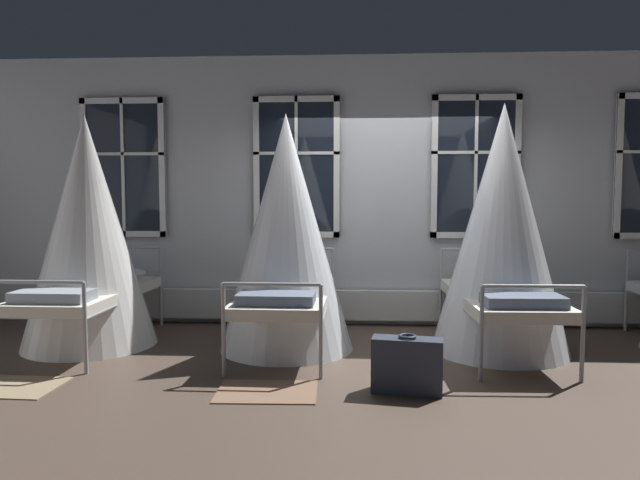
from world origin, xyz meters
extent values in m
plane|color=#4C3D33|center=(0.00, 0.00, 0.00)|extent=(21.28, 21.28, 0.00)
cube|color=silver|center=(0.00, 1.11, 1.62)|extent=(10.78, 0.10, 3.25)
cube|color=black|center=(-3.19, 1.00, 1.91)|extent=(1.04, 0.02, 1.69)
cube|color=silver|center=(-3.19, 1.00, 1.11)|extent=(1.04, 0.06, 0.07)
cube|color=silver|center=(-3.19, 1.00, 2.72)|extent=(1.04, 0.06, 0.07)
cube|color=silver|center=(-3.67, 1.00, 1.91)|extent=(0.07, 0.06, 1.69)
cube|color=silver|center=(-2.71, 1.00, 1.91)|extent=(0.07, 0.06, 1.69)
cube|color=silver|center=(-3.19, 1.00, 1.91)|extent=(0.04, 0.06, 1.69)
cube|color=silver|center=(-3.19, 1.00, 2.08)|extent=(1.04, 0.06, 0.04)
cube|color=black|center=(-1.06, 1.00, 1.91)|extent=(1.04, 0.02, 1.69)
cube|color=silver|center=(-1.06, 1.00, 1.11)|extent=(1.04, 0.06, 0.07)
cube|color=silver|center=(-1.06, 1.00, 2.72)|extent=(1.04, 0.06, 0.07)
cube|color=silver|center=(-1.55, 1.00, 1.91)|extent=(0.07, 0.06, 1.69)
cube|color=silver|center=(-0.58, 1.00, 1.91)|extent=(0.07, 0.06, 1.69)
cube|color=silver|center=(-1.06, 1.00, 1.91)|extent=(0.04, 0.06, 1.69)
cube|color=silver|center=(-1.06, 1.00, 2.08)|extent=(1.04, 0.06, 0.04)
cube|color=black|center=(1.06, 1.00, 1.91)|extent=(1.04, 0.02, 1.69)
cube|color=silver|center=(1.06, 1.00, 1.11)|extent=(1.04, 0.06, 0.07)
cube|color=silver|center=(1.06, 1.00, 2.72)|extent=(1.04, 0.06, 0.07)
cube|color=silver|center=(0.58, 1.00, 1.91)|extent=(0.07, 0.06, 1.69)
cube|color=silver|center=(1.55, 1.00, 1.91)|extent=(0.07, 0.06, 1.69)
cube|color=silver|center=(1.06, 1.00, 1.91)|extent=(0.04, 0.06, 1.69)
cube|color=silver|center=(1.06, 1.00, 2.08)|extent=(1.04, 0.06, 0.04)
cube|color=silver|center=(2.71, 1.00, 1.91)|extent=(0.07, 0.06, 1.69)
cube|color=silver|center=(0.00, 0.98, 0.25)|extent=(6.98, 0.10, 0.36)
cylinder|color=#9EA3A8|center=(-3.56, 0.88, 0.47)|extent=(0.04, 0.04, 0.95)
cylinder|color=#9EA3A8|center=(-2.71, 0.87, 0.47)|extent=(0.04, 0.04, 0.95)
cylinder|color=#9EA3A8|center=(-2.73, -1.10, 0.41)|extent=(0.04, 0.04, 0.82)
cylinder|color=#9EA3A8|center=(-3.57, -0.11, 0.49)|extent=(0.05, 1.97, 0.03)
cylinder|color=#9EA3A8|center=(-2.72, -0.11, 0.49)|extent=(0.05, 1.97, 0.03)
cylinder|color=#9EA3A8|center=(-3.14, 0.87, 0.95)|extent=(0.84, 0.04, 0.03)
cylinder|color=#9EA3A8|center=(-3.15, -1.09, 0.82)|extent=(0.84, 0.04, 0.03)
cube|color=silver|center=(-3.14, -0.11, 0.54)|extent=(0.88, 2.00, 0.11)
ellipsoid|color=silver|center=(-3.14, 0.63, 0.67)|extent=(0.65, 0.41, 0.14)
cube|color=#8C939E|center=(-3.15, -0.83, 0.65)|extent=(0.70, 0.37, 0.10)
cone|color=white|center=(-3.14, -0.11, 1.21)|extent=(1.36, 1.36, 2.41)
cylinder|color=#9EA3A8|center=(-1.46, 0.86, 0.47)|extent=(0.04, 0.04, 0.95)
cylinder|color=#9EA3A8|center=(-0.62, 0.84, 0.47)|extent=(0.04, 0.04, 0.95)
cylinder|color=#9EA3A8|center=(-1.50, -1.11, 0.41)|extent=(0.04, 0.04, 0.82)
cylinder|color=#9EA3A8|center=(-0.65, -1.12, 0.41)|extent=(0.04, 0.04, 0.82)
cylinder|color=#9EA3A8|center=(-1.48, -0.13, 0.49)|extent=(0.06, 1.97, 0.03)
cylinder|color=#9EA3A8|center=(-0.64, -0.14, 0.49)|extent=(0.06, 1.97, 0.03)
cylinder|color=#9EA3A8|center=(-1.04, 0.85, 0.95)|extent=(0.84, 0.05, 0.03)
cylinder|color=#9EA3A8|center=(-1.07, -1.12, 0.82)|extent=(0.84, 0.05, 0.03)
cube|color=silver|center=(-1.06, -0.13, 0.54)|extent=(0.89, 2.00, 0.11)
ellipsoid|color=beige|center=(-1.05, 0.61, 0.67)|extent=(0.65, 0.41, 0.14)
cube|color=slate|center=(-1.07, -0.86, 0.65)|extent=(0.70, 0.37, 0.10)
cone|color=white|center=(-1.06, -0.13, 1.20)|extent=(1.36, 1.36, 2.40)
cylinder|color=#9EA3A8|center=(0.66, 0.86, 0.47)|extent=(0.04, 0.04, 0.95)
cylinder|color=#9EA3A8|center=(1.50, 0.88, 0.47)|extent=(0.04, 0.04, 0.95)
cylinder|color=#9EA3A8|center=(0.71, -1.11, 0.41)|extent=(0.04, 0.04, 0.82)
cylinder|color=#9EA3A8|center=(1.55, -1.09, 0.41)|extent=(0.04, 0.04, 0.82)
cylinder|color=#9EA3A8|center=(0.68, -0.13, 0.49)|extent=(0.08, 1.97, 0.03)
cylinder|color=#9EA3A8|center=(1.53, -0.11, 0.49)|extent=(0.08, 1.97, 0.03)
cylinder|color=#9EA3A8|center=(1.08, 0.87, 0.95)|extent=(0.84, 0.05, 0.03)
cylinder|color=#9EA3A8|center=(1.13, -1.10, 0.82)|extent=(0.84, 0.05, 0.03)
cube|color=silver|center=(1.11, -0.12, 0.54)|extent=(0.91, 2.01, 0.11)
ellipsoid|color=beige|center=(1.09, 0.63, 0.67)|extent=(0.66, 0.42, 0.14)
cube|color=slate|center=(1.12, -0.84, 0.65)|extent=(0.70, 0.38, 0.10)
cone|color=white|center=(1.11, -0.12, 1.24)|extent=(1.36, 1.36, 2.49)
cylinder|color=#9EA3A8|center=(2.79, 0.86, 0.47)|extent=(0.04, 0.04, 0.95)
cube|color=#8E7A5B|center=(-3.19, -1.49, 0.01)|extent=(0.82, 0.58, 0.01)
cube|color=brown|center=(-1.06, -1.49, 0.01)|extent=(0.82, 0.58, 0.01)
cube|color=#2D3342|center=(0.06, -1.43, 0.22)|extent=(0.58, 0.28, 0.44)
cube|color=tan|center=(0.07, -1.32, 0.22)|extent=(0.50, 0.09, 0.03)
torus|color=#2D3342|center=(0.06, -1.43, 0.46)|extent=(0.16, 0.16, 0.02)
camera|label=1|loc=(-0.38, -6.02, 1.57)|focal=32.72mm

